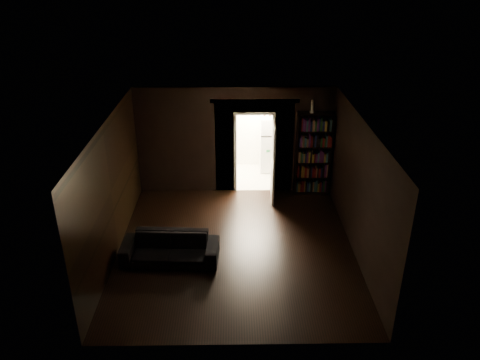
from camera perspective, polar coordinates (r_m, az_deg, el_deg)
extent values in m
plane|color=black|center=(10.14, -0.54, -8.33)|extent=(5.50, 5.50, 0.00)
cube|color=black|center=(12.05, -6.51, 4.77)|extent=(2.55, 0.10, 2.80)
cube|color=black|center=(12.12, 7.56, 4.83)|extent=(1.55, 0.10, 2.80)
cube|color=black|center=(11.67, 1.81, 9.66)|extent=(0.90, 0.10, 0.70)
cube|color=black|center=(9.74, -15.44, -1.32)|extent=(0.02, 5.50, 2.80)
cube|color=black|center=(9.76, 14.27, -1.13)|extent=(0.02, 5.50, 2.80)
cube|color=black|center=(7.09, -0.44, -11.43)|extent=(5.00, 0.02, 2.80)
cube|color=beige|center=(8.88, -0.62, 6.81)|extent=(5.00, 5.50, 0.02)
cube|color=silver|center=(12.07, 1.73, 3.19)|extent=(1.04, 0.06, 2.17)
cube|color=beige|center=(13.35, 1.50, 0.33)|extent=(2.20, 1.80, 0.10)
cube|color=#EEE9CE|center=(13.66, 1.43, 6.61)|extent=(2.20, 0.10, 2.40)
cube|color=#EEE9CE|center=(12.86, -3.13, 5.33)|extent=(0.10, 1.60, 2.40)
cube|color=#EEE9CE|center=(12.95, 6.24, 5.36)|extent=(0.10, 1.60, 2.40)
cube|color=#EEE9CE|center=(12.48, 1.64, 10.75)|extent=(2.20, 1.80, 0.10)
cube|color=#D97575|center=(13.31, 1.49, 10.67)|extent=(2.00, 0.04, 0.26)
imported|color=black|center=(9.69, -8.54, -7.78)|extent=(2.01, 0.96, 0.75)
cube|color=black|center=(12.08, 8.90, 3.14)|extent=(0.91, 0.36, 2.20)
cube|color=white|center=(13.47, 4.03, 4.55)|extent=(0.95, 0.91, 1.65)
cube|color=silver|center=(11.71, 4.05, 2.27)|extent=(0.08, 0.85, 2.05)
cube|color=white|center=(11.62, 8.80, 8.87)|extent=(0.12, 0.12, 0.33)
cube|color=black|center=(13.06, 4.01, 8.35)|extent=(0.68, 0.09, 0.28)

